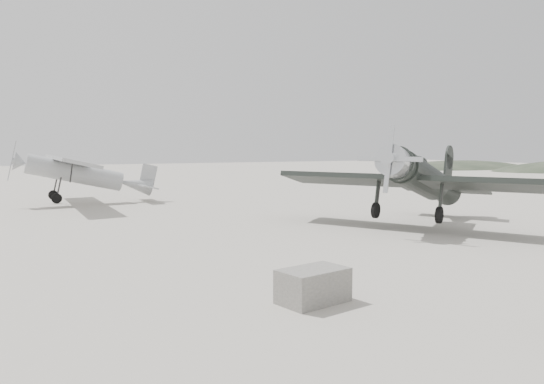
{
  "coord_description": "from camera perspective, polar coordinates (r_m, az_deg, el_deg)",
  "views": [
    {
      "loc": [
        -10.64,
        -18.1,
        3.35
      ],
      "look_at": [
        -1.14,
        0.75,
        1.5
      ],
      "focal_mm": 35.0,
      "sensor_mm": 36.0,
      "label": 1
    }
  ],
  "objects": [
    {
      "name": "highwing_monoplane",
      "position": [
        32.18,
        -19.84,
        2.26
      ],
      "size": [
        7.88,
        11.01,
        3.15
      ],
      "rotation": [
        0.0,
        0.23,
        0.0
      ],
      "color": "gray",
      "rests_on": "ground"
    },
    {
      "name": "hill_northeast",
      "position": [
        84.05,
        19.48,
        2.43
      ],
      "size": [
        32.0,
        16.0,
        5.2
      ],
      "primitive_type": "ellipsoid",
      "color": "#283225",
      "rests_on": "ground"
    },
    {
      "name": "lowwing_monoplane",
      "position": [
        22.97,
        15.82,
        1.36
      ],
      "size": [
        9.06,
        10.93,
        3.71
      ],
      "rotation": [
        0.0,
        0.24,
        0.51
      ],
      "color": "black",
      "rests_on": "ground"
    },
    {
      "name": "ground",
      "position": [
        21.26,
        3.67,
        -4.07
      ],
      "size": [
        160.0,
        160.0,
        0.0
      ],
      "primitive_type": "plane",
      "color": "#AFA79B",
      "rests_on": "ground"
    },
    {
      "name": "equipment_block",
      "position": [
        11.52,
        4.44,
        -10.01
      ],
      "size": [
        1.62,
        1.19,
        0.73
      ],
      "primitive_type": "cube",
      "rotation": [
        0.0,
        0.0,
        0.21
      ],
      "color": "#63615C",
      "rests_on": "ground"
    }
  ]
}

